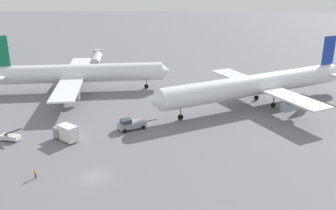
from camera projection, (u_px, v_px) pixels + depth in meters
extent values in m
plane|color=slate|center=(93.00, 177.00, 63.50)|extent=(600.00, 600.00, 0.00)
cylinder|color=white|center=(82.00, 73.00, 109.05)|extent=(48.14, 12.46, 5.41)
cone|color=white|center=(166.00, 71.00, 111.67)|extent=(3.51, 5.33, 4.97)
cube|color=white|center=(74.00, 76.00, 109.07)|extent=(13.53, 48.85, 0.44)
cube|color=white|center=(3.00, 74.00, 106.52)|extent=(5.10, 13.33, 0.28)
cube|color=#14724C|center=(1.00, 51.00, 104.35)|extent=(4.40, 1.01, 8.85)
cylinder|color=#999EA3|center=(72.00, 96.00, 97.08)|extent=(4.54, 3.20, 2.60)
cylinder|color=#999EA3|center=(83.00, 71.00, 122.47)|extent=(4.54, 3.20, 2.60)
cylinder|color=slate|center=(73.00, 82.00, 113.07)|extent=(0.28, 0.28, 2.26)
cylinder|color=black|center=(73.00, 85.00, 113.45)|extent=(1.37, 0.74, 1.30)
cylinder|color=slate|center=(70.00, 88.00, 106.70)|extent=(0.28, 0.28, 2.26)
cylinder|color=black|center=(70.00, 92.00, 107.08)|extent=(1.37, 0.74, 1.30)
cylinder|color=slate|center=(146.00, 83.00, 112.24)|extent=(0.28, 0.28, 2.26)
cylinder|color=black|center=(146.00, 86.00, 112.62)|extent=(1.37, 0.74, 1.30)
cylinder|color=white|center=(255.00, 85.00, 95.99)|extent=(51.19, 31.73, 5.51)
cone|color=white|center=(155.00, 101.00, 83.69)|extent=(4.91, 5.79, 5.07)
cone|color=white|center=(332.00, 72.00, 108.20)|extent=(5.29, 5.60, 4.41)
cube|color=white|center=(263.00, 87.00, 97.44)|extent=(25.13, 38.32, 0.44)
cube|color=white|center=(326.00, 72.00, 106.96)|extent=(9.10, 12.92, 0.28)
cube|color=#193899|center=(329.00, 50.00, 104.71)|extent=(4.02, 2.45, 8.21)
cylinder|color=#999EA3|center=(234.00, 83.00, 107.10)|extent=(4.93, 4.31, 2.60)
cylinder|color=#999EA3|center=(290.00, 106.00, 88.14)|extent=(4.93, 4.31, 2.60)
cylinder|color=slate|center=(274.00, 100.00, 96.01)|extent=(0.28, 0.28, 2.64)
cylinder|color=black|center=(273.00, 105.00, 96.45)|extent=(1.40, 1.11, 1.30)
cylinder|color=slate|center=(257.00, 93.00, 101.72)|extent=(0.28, 0.28, 2.64)
cylinder|color=black|center=(256.00, 98.00, 102.17)|extent=(1.40, 1.11, 1.30)
cylinder|color=slate|center=(181.00, 112.00, 87.83)|extent=(0.28, 0.28, 2.64)
cylinder|color=black|center=(181.00, 117.00, 88.27)|extent=(1.40, 1.11, 1.30)
cube|color=gray|center=(132.00, 124.00, 82.81)|extent=(6.72, 5.34, 1.25)
cube|color=#333D47|center=(126.00, 121.00, 81.88)|extent=(2.99, 2.96, 0.90)
cylinder|color=#4C4C51|center=(151.00, 120.00, 84.75)|extent=(2.90, 1.72, 0.20)
sphere|color=orange|center=(126.00, 118.00, 81.66)|extent=(0.24, 0.24, 0.24)
cylinder|color=black|center=(125.00, 131.00, 80.95)|extent=(0.93, 0.70, 0.90)
cylinder|color=black|center=(121.00, 127.00, 83.22)|extent=(0.93, 0.70, 0.90)
cylinder|color=black|center=(143.00, 127.00, 82.82)|extent=(0.93, 0.70, 0.90)
cylinder|color=black|center=(139.00, 123.00, 85.09)|extent=(0.93, 0.70, 0.90)
cube|color=silver|center=(10.00, 137.00, 77.15)|extent=(4.26, 2.51, 0.90)
cube|color=black|center=(13.00, 132.00, 76.53)|extent=(4.29, 1.47, 1.83)
cylinder|color=black|center=(16.00, 138.00, 77.79)|extent=(0.63, 0.31, 0.60)
cylinder|color=black|center=(12.00, 141.00, 76.50)|extent=(0.63, 0.31, 0.60)
cylinder|color=black|center=(10.00, 137.00, 78.10)|extent=(0.63, 0.31, 0.60)
cylinder|color=black|center=(5.00, 140.00, 76.81)|extent=(0.63, 0.31, 0.60)
cube|color=gray|center=(61.00, 132.00, 78.16)|extent=(3.20, 3.24, 2.20)
cube|color=silver|center=(68.00, 133.00, 76.43)|extent=(4.80, 4.43, 3.20)
cylinder|color=black|center=(62.00, 139.00, 77.32)|extent=(0.60, 0.52, 0.60)
cylinder|color=black|center=(67.00, 137.00, 78.35)|extent=(0.60, 0.52, 0.60)
cylinder|color=black|center=(66.00, 141.00, 76.44)|extent=(0.60, 0.52, 0.60)
cylinder|color=black|center=(72.00, 139.00, 77.47)|extent=(0.60, 0.52, 0.60)
cylinder|color=#2D3351|center=(36.00, 176.00, 62.96)|extent=(0.28, 0.28, 0.86)
cylinder|color=orange|center=(35.00, 172.00, 62.71)|extent=(0.36, 0.36, 0.61)
sphere|color=#9E704C|center=(35.00, 170.00, 62.57)|extent=(0.23, 0.23, 0.23)
cylinder|color=#F24C19|center=(36.00, 170.00, 62.95)|extent=(0.05, 0.05, 0.40)
cylinder|color=#B7B7BC|center=(97.00, 59.00, 135.01)|extent=(5.25, 16.04, 3.20)
cylinder|color=#99999E|center=(99.00, 54.00, 142.39)|extent=(3.84, 3.84, 3.52)
cylinder|color=#595960|center=(99.00, 60.00, 142.10)|extent=(0.70, 0.70, 3.86)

